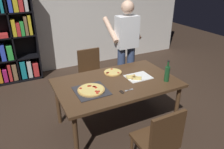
% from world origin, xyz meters
% --- Properties ---
extents(ground_plane, '(12.00, 12.00, 0.00)m').
position_xyz_m(ground_plane, '(0.00, 0.00, 0.00)').
color(ground_plane, '#38281E').
extents(back_wall, '(6.40, 0.10, 2.80)m').
position_xyz_m(back_wall, '(0.00, 2.60, 1.40)').
color(back_wall, silver).
rests_on(back_wall, ground_plane).
extents(dining_table, '(1.71, 1.05, 0.75)m').
position_xyz_m(dining_table, '(0.00, 0.00, 0.68)').
color(dining_table, '#4C331E').
rests_on(dining_table, ground_plane).
extents(chair_near_camera, '(0.42, 0.42, 0.90)m').
position_xyz_m(chair_near_camera, '(-0.00, -1.01, 0.51)').
color(chair_near_camera, '#472D19').
rests_on(chair_near_camera, ground_plane).
extents(chair_far_side, '(0.42, 0.42, 0.90)m').
position_xyz_m(chair_far_side, '(0.00, 1.01, 0.51)').
color(chair_far_side, '#472D19').
rests_on(chair_far_side, ground_plane).
extents(bookshelf, '(1.40, 0.35, 1.95)m').
position_xyz_m(bookshelf, '(-1.41, 2.37, 0.91)').
color(bookshelf, black).
rests_on(bookshelf, ground_plane).
extents(person_serving_pizza, '(0.55, 0.54, 1.75)m').
position_xyz_m(person_serving_pizza, '(0.60, 0.79, 1.00)').
color(person_serving_pizza, '#38476B').
rests_on(person_serving_pizza, ground_plane).
extents(pepperoni_pizza_on_tray, '(0.42, 0.42, 0.04)m').
position_xyz_m(pepperoni_pizza_on_tray, '(-0.42, -0.09, 0.77)').
color(pepperoni_pizza_on_tray, '#2D2D33').
rests_on(pepperoni_pizza_on_tray, dining_table).
extents(pizza_slices_on_towel, '(0.37, 0.28, 0.03)m').
position_xyz_m(pizza_slices_on_towel, '(0.33, -0.02, 0.76)').
color(pizza_slices_on_towel, white).
rests_on(pizza_slices_on_towel, dining_table).
extents(wine_bottle, '(0.07, 0.07, 0.32)m').
position_xyz_m(wine_bottle, '(0.64, -0.30, 0.87)').
color(wine_bottle, '#194723').
rests_on(wine_bottle, dining_table).
extents(kitchen_scissors, '(0.19, 0.08, 0.01)m').
position_xyz_m(kitchen_scissors, '(-0.04, -0.29, 0.76)').
color(kitchen_scissors, silver).
rests_on(kitchen_scissors, dining_table).
extents(second_pizza_plain, '(0.28, 0.28, 0.03)m').
position_xyz_m(second_pizza_plain, '(0.08, 0.29, 0.76)').
color(second_pizza_plain, tan).
rests_on(second_pizza_plain, dining_table).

